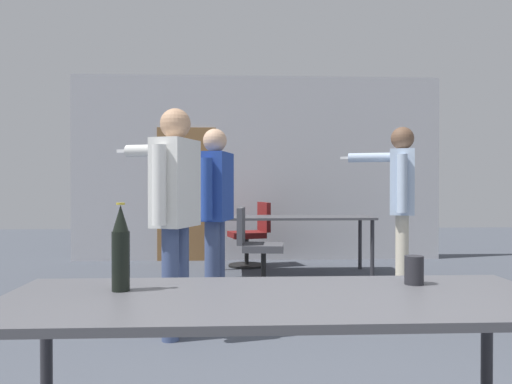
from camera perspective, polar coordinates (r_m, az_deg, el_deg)
back_wall at (r=7.77m, az=0.00°, el=2.65°), size 5.71×0.12×2.85m
conference_table_near at (r=1.86m, az=2.56°, el=-13.77°), size 2.01×0.76×0.75m
conference_table_far at (r=6.56m, az=3.98°, el=-3.37°), size 2.12×0.73×0.75m
person_near_casual at (r=5.40m, az=16.21°, el=-0.18°), size 0.74×0.79×1.76m
person_center_tall at (r=4.78m, az=-4.89°, el=-0.92°), size 0.75×0.80×1.70m
person_far_watching at (r=3.83m, az=-9.38°, el=-0.75°), size 0.72×0.78×1.74m
office_chair_near_pushed at (r=5.80m, az=0.10°, el=-6.61°), size 0.57×0.52×0.90m
office_chair_side_rolled at (r=7.17m, az=-0.49°, el=-5.12°), size 0.62×0.57×0.92m
beer_bottle at (r=1.97m, az=-15.21°, el=-6.35°), size 0.07×0.07×0.33m
drink_cup at (r=2.13m, az=17.61°, el=-8.51°), size 0.08×0.08×0.12m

